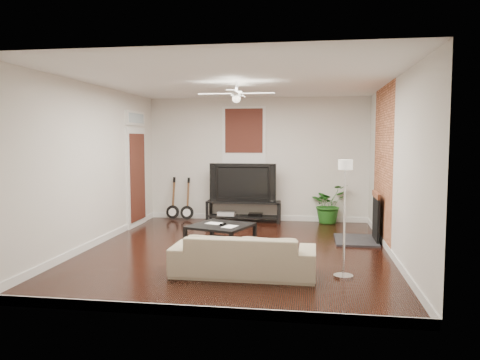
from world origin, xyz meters
name	(u,v)px	position (x,y,z in m)	size (l,w,h in m)	color
room	(236,167)	(0.00, 0.00, 1.40)	(5.01, 6.01, 2.81)	black
brick_accent	(383,165)	(2.49, 1.00, 1.40)	(0.02, 2.20, 2.80)	brown
fireplace	(365,217)	(2.20, 1.00, 0.46)	(0.80, 1.10, 0.92)	black
window_back	(244,135)	(-0.30, 2.97, 1.95)	(1.00, 0.06, 1.30)	#3E1611
door_left	(137,168)	(-2.46, 1.90, 1.25)	(0.08, 1.00, 2.50)	white
tv_stand	(243,211)	(-0.28, 2.78, 0.23)	(1.66, 0.44, 0.47)	black
tv	(244,182)	(-0.28, 2.80, 0.89)	(1.49, 0.20, 0.86)	black
coffee_table	(221,236)	(-0.30, 0.18, 0.20)	(0.93, 0.93, 0.39)	black
sofa	(244,254)	(0.32, -1.41, 0.29)	(1.96, 0.77, 0.57)	#C3AC92
floor_lamp	(344,219)	(1.67, -1.31, 0.80)	(0.26, 0.26, 1.60)	silver
potted_plant	(328,204)	(1.61, 2.82, 0.43)	(0.78, 0.67, 0.86)	#21601B
guitar_left	(173,198)	(-1.93, 2.75, 0.49)	(0.30, 0.21, 0.98)	black
guitar_right	(187,199)	(-1.58, 2.72, 0.49)	(0.30, 0.21, 0.98)	black
ceiling_fan	(236,94)	(0.00, 0.00, 2.60)	(1.24, 1.24, 0.32)	white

